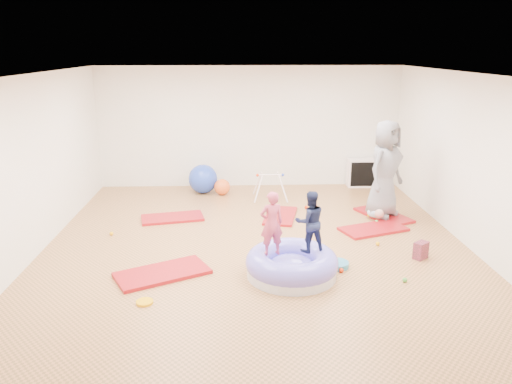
{
  "coord_description": "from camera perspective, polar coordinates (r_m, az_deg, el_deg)",
  "views": [
    {
      "loc": [
        -0.33,
        -7.56,
        3.18
      ],
      "look_at": [
        0.0,
        0.3,
        0.9
      ],
      "focal_mm": 35.0,
      "sensor_mm": 36.0,
      "label": 1
    }
  ],
  "objects": [
    {
      "name": "adult_caregiver",
      "position": [
        9.77,
        14.54,
        2.57
      ],
      "size": [
        1.06,
        1.05,
        1.85
      ],
      "primitive_type": "imported",
      "rotation": [
        0.0,
        0.0,
        0.75
      ],
      "color": "slate",
      "rests_on": "gym_mat_rear_right"
    },
    {
      "name": "exercise_ball_blue",
      "position": [
        11.34,
        -6.08,
        1.5
      ],
      "size": [
        0.65,
        0.65,
        0.65
      ],
      "primitive_type": "sphere",
      "color": "blue",
      "rests_on": "ground"
    },
    {
      "name": "room",
      "position": [
        7.78,
        0.09,
        2.92
      ],
      "size": [
        7.01,
        8.01,
        2.81
      ],
      "color": "#BC7E49",
      "rests_on": "ground"
    },
    {
      "name": "gym_mat_right",
      "position": [
        9.29,
        13.26,
        -4.15
      ],
      "size": [
        1.31,
        0.97,
        0.05
      ],
      "primitive_type": "cube",
      "rotation": [
        0.0,
        0.0,
        0.36
      ],
      "color": "#B70F0F",
      "rests_on": "ground"
    },
    {
      "name": "ball_pit_balls",
      "position": [
        8.7,
        7.92,
        -5.21
      ],
      "size": [
        4.91,
        3.44,
        0.07
      ],
      "color": "#FFB505",
      "rests_on": "ground"
    },
    {
      "name": "backpack",
      "position": [
        8.26,
        18.32,
        -6.35
      ],
      "size": [
        0.27,
        0.26,
        0.27
      ],
      "primitive_type": "cube",
      "rotation": [
        0.0,
        0.0,
        0.68
      ],
      "color": "#A92744",
      "rests_on": "ground"
    },
    {
      "name": "balance_disc",
      "position": [
        7.69,
        9.22,
        -8.17
      ],
      "size": [
        0.36,
        0.36,
        0.08
      ],
      "primitive_type": "cylinder",
      "color": "teal",
      "rests_on": "ground"
    },
    {
      "name": "cube_shelf",
      "position": [
        12.08,
        11.95,
        2.17
      ],
      "size": [
        0.66,
        0.33,
        0.66
      ],
      "color": "white",
      "rests_on": "ground"
    },
    {
      "name": "child_navy",
      "position": [
        7.16,
        6.19,
        -3.01
      ],
      "size": [
        0.49,
        0.41,
        0.91
      ],
      "primitive_type": "imported",
      "rotation": [
        0.0,
        0.0,
        3.3
      ],
      "color": "#192043",
      "rests_on": "inflatable_cushion"
    },
    {
      "name": "child_pink",
      "position": [
        7.01,
        1.8,
        -3.22
      ],
      "size": [
        0.39,
        0.3,
        0.93
      ],
      "primitive_type": "imported",
      "rotation": [
        0.0,
        0.0,
        3.4
      ],
      "color": "#CA4561",
      "rests_on": "inflatable_cushion"
    },
    {
      "name": "infant_play_gym",
      "position": [
        10.78,
        1.62,
        1.08
      ],
      "size": [
        0.74,
        0.7,
        0.56
      ],
      "rotation": [
        0.0,
        0.0,
        0.1
      ],
      "color": "white",
      "rests_on": "ground"
    },
    {
      "name": "yellow_toy",
      "position": [
        6.76,
        -12.61,
        -12.18
      ],
      "size": [
        0.22,
        0.22,
        0.03
      ],
      "primitive_type": "cylinder",
      "color": "#FFB505",
      "rests_on": "ground"
    },
    {
      "name": "gym_mat_mid_left",
      "position": [
        9.77,
        -9.53,
        -2.92
      ],
      "size": [
        1.26,
        0.81,
        0.05
      ],
      "primitive_type": "cube",
      "rotation": [
        0.0,
        0.0,
        0.21
      ],
      "color": "#B70F0F",
      "rests_on": "ground"
    },
    {
      "name": "gym_mat_rear_right",
      "position": [
        10.1,
        14.35,
        -2.57
      ],
      "size": [
        1.0,
        1.31,
        0.05
      ],
      "primitive_type": "cube",
      "rotation": [
        0.0,
        0.0,
        1.98
      ],
      "color": "#B70F0F",
      "rests_on": "ground"
    },
    {
      "name": "gym_mat_front_left",
      "position": [
        7.47,
        -10.65,
        -9.09
      ],
      "size": [
        1.47,
        1.19,
        0.05
      ],
      "primitive_type": "cube",
      "rotation": [
        0.0,
        0.0,
        0.48
      ],
      "color": "#B70F0F",
      "rests_on": "ground"
    },
    {
      "name": "exercise_ball_orange",
      "position": [
        11.2,
        -3.9,
        0.58
      ],
      "size": [
        0.36,
        0.36,
        0.36
      ],
      "primitive_type": "sphere",
      "color": "orange",
      "rests_on": "ground"
    },
    {
      "name": "gym_mat_center_back",
      "position": [
        9.76,
        2.8,
        -2.73
      ],
      "size": [
        0.78,
        1.2,
        0.05
      ],
      "primitive_type": "cube",
      "rotation": [
        0.0,
        0.0,
        1.36
      ],
      "color": "#B70F0F",
      "rests_on": "ground"
    },
    {
      "name": "infant",
      "position": [
        9.79,
        13.69,
        -2.28
      ],
      "size": [
        0.37,
        0.37,
        0.22
      ],
      "color": "#BBD8FF",
      "rests_on": "gym_mat_rear_right"
    },
    {
      "name": "inflatable_cushion",
      "position": [
        7.29,
        4.1,
        -8.32
      ],
      "size": [
        1.34,
        1.34,
        0.42
      ],
      "rotation": [
        0.0,
        0.0,
        -0.29
      ],
      "color": "silver",
      "rests_on": "ground"
    }
  ]
}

